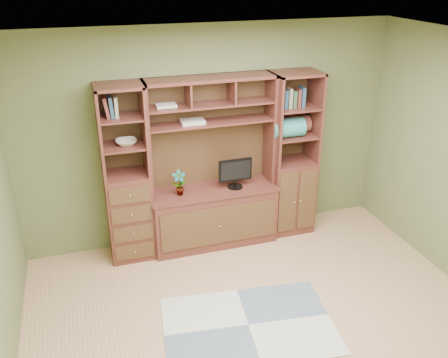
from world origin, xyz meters
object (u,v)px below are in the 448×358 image
object	(u,v)px
center_hutch	(213,166)
right_tower	(292,155)
left_tower	(126,175)
monitor	(235,168)

from	to	relation	value
center_hutch	right_tower	distance (m)	1.03
center_hutch	left_tower	world-z (taller)	same
center_hutch	right_tower	xyz separation A→B (m)	(1.02, 0.04, 0.00)
center_hutch	right_tower	bearing A→B (deg)	2.23
center_hutch	monitor	xyz separation A→B (m)	(0.26, -0.03, -0.05)
right_tower	monitor	bearing A→B (deg)	-174.38
left_tower	right_tower	xyz separation A→B (m)	(2.02, 0.00, 0.00)
right_tower	left_tower	bearing A→B (deg)	180.00
right_tower	monitor	world-z (taller)	right_tower
left_tower	monitor	world-z (taller)	left_tower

